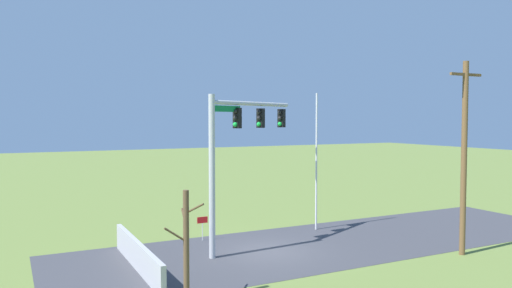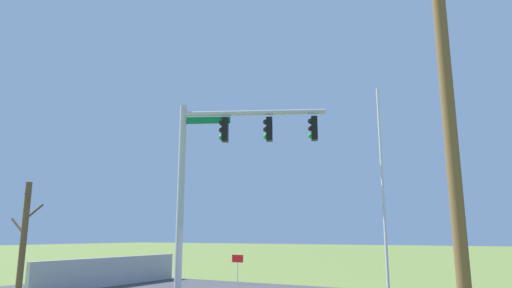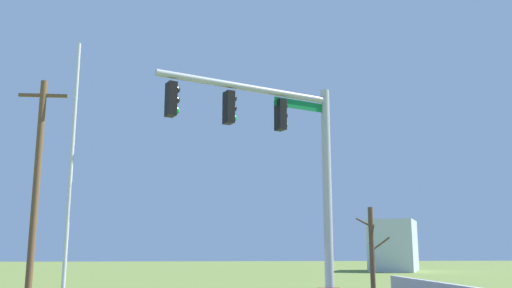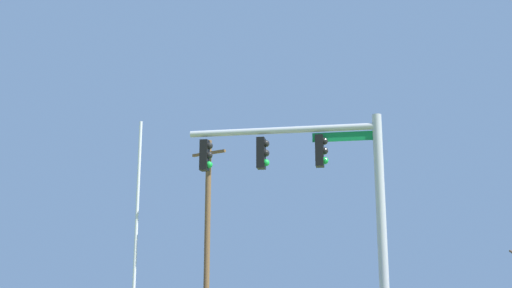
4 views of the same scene
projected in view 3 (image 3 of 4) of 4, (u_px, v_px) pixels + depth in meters
The scene contains 5 objects.
signal_mast at pixel (284, 151), 16.45m from camera, with size 5.42×2.66×7.27m.
flagpole at pixel (70, 184), 13.80m from camera, with size 0.10×0.10×7.62m, color silver.
utility_pole at pixel (36, 186), 20.78m from camera, with size 1.90×0.26×8.77m.
bare_tree at pixel (372, 254), 21.39m from camera, with size 1.27×1.02×3.82m.
distant_building at pixel (393, 246), 53.22m from camera, with size 6.71×4.20×4.96m, color silver.
Camera 3 is at (-0.98, -16.85, 2.17)m, focal length 37.83 mm.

